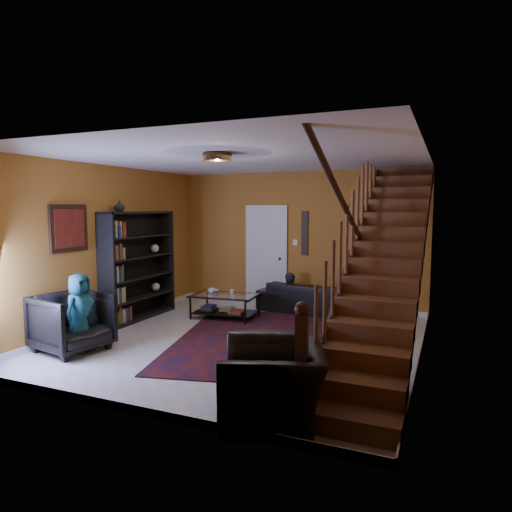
% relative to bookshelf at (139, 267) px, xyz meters
% --- Properties ---
extents(floor, '(5.50, 5.50, 0.00)m').
position_rel_bookshelf_xyz_m(floor, '(2.40, -0.60, -0.96)').
color(floor, beige).
rests_on(floor, ground).
extents(room, '(5.50, 5.50, 5.50)m').
position_rel_bookshelf_xyz_m(room, '(1.07, 0.73, -0.91)').
color(room, '#A16423').
rests_on(room, ground).
extents(staircase, '(0.95, 5.02, 3.18)m').
position_rel_bookshelf_xyz_m(staircase, '(4.53, -0.60, 0.43)').
color(staircase, brown).
rests_on(staircase, floor).
extents(bookshelf, '(0.35, 1.80, 2.00)m').
position_rel_bookshelf_xyz_m(bookshelf, '(0.00, 0.00, 0.00)').
color(bookshelf, black).
rests_on(bookshelf, floor).
extents(door, '(0.82, 0.05, 2.05)m').
position_rel_bookshelf_xyz_m(door, '(1.70, 2.12, 0.06)').
color(door, silver).
rests_on(door, floor).
extents(framed_picture, '(0.04, 0.74, 0.74)m').
position_rel_bookshelf_xyz_m(framed_picture, '(-0.17, -1.50, 0.79)').
color(framed_picture, maroon).
rests_on(framed_picture, room).
extents(wall_hanging, '(0.14, 0.03, 0.90)m').
position_rel_bookshelf_xyz_m(wall_hanging, '(2.55, 2.13, 0.59)').
color(wall_hanging, black).
rests_on(wall_hanging, room).
extents(ceiling_fixture, '(0.40, 0.40, 0.10)m').
position_rel_bookshelf_xyz_m(ceiling_fixture, '(2.40, -1.40, 1.78)').
color(ceiling_fixture, '#3F2814').
rests_on(ceiling_fixture, room).
extents(rug, '(4.01, 4.35, 0.02)m').
position_rel_bookshelf_xyz_m(rug, '(2.98, -0.35, -0.96)').
color(rug, '#47110C').
rests_on(rug, floor).
extents(sofa, '(2.10, 1.01, 0.59)m').
position_rel_bookshelf_xyz_m(sofa, '(2.80, 1.70, -0.67)').
color(sofa, black).
rests_on(sofa, floor).
extents(armchair_left, '(1.09, 1.07, 0.85)m').
position_rel_bookshelf_xyz_m(armchair_left, '(0.35, -2.03, -0.54)').
color(armchair_left, black).
rests_on(armchair_left, floor).
extents(armchair_right, '(1.32, 1.40, 0.73)m').
position_rel_bookshelf_xyz_m(armchair_right, '(3.76, -2.85, -0.60)').
color(armchair_right, black).
rests_on(armchair_right, floor).
extents(person_adult_a, '(0.47, 0.34, 1.22)m').
position_rel_bookshelf_xyz_m(person_adult_a, '(2.37, 1.75, -0.80)').
color(person_adult_a, black).
rests_on(person_adult_a, sofa).
extents(person_adult_b, '(0.64, 0.51, 1.27)m').
position_rel_bookshelf_xyz_m(person_adult_b, '(3.90, 1.75, -0.78)').
color(person_adult_b, black).
rests_on(person_adult_b, sofa).
extents(person_child, '(0.39, 0.57, 1.14)m').
position_rel_bookshelf_xyz_m(person_child, '(0.45, -1.97, -0.40)').
color(person_child, '#1B5467').
rests_on(person_child, armchair_left).
extents(coffee_table, '(1.25, 0.81, 0.45)m').
position_rel_bookshelf_xyz_m(coffee_table, '(1.48, 0.60, -0.70)').
color(coffee_table, black).
rests_on(coffee_table, floor).
extents(cup_a, '(0.13, 0.13, 0.10)m').
position_rel_bookshelf_xyz_m(cup_a, '(1.18, 0.64, -0.46)').
color(cup_a, '#999999').
rests_on(cup_a, coffee_table).
extents(cup_b, '(0.12, 0.12, 0.09)m').
position_rel_bookshelf_xyz_m(cup_b, '(1.60, 0.69, -0.47)').
color(cup_b, '#999999').
rests_on(cup_b, coffee_table).
extents(bowl, '(0.22, 0.22, 0.05)m').
position_rel_bookshelf_xyz_m(bowl, '(1.17, 0.72, -0.49)').
color(bowl, '#999999').
rests_on(bowl, coffee_table).
extents(vase, '(0.18, 0.18, 0.19)m').
position_rel_bookshelf_xyz_m(vase, '(-0.00, -0.50, 1.13)').
color(vase, '#999999').
rests_on(vase, bookshelf).
extents(popcorn_bucket, '(0.17, 0.17, 0.17)m').
position_rel_bookshelf_xyz_m(popcorn_bucket, '(0.30, -1.80, -0.86)').
color(popcorn_bucket, red).
rests_on(popcorn_bucket, rug).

